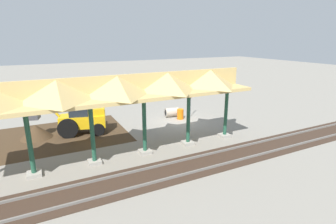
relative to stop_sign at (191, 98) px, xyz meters
The scene contains 9 objects.
ground_plane 2.44m from the stop_sign, 23.38° to the left, with size 120.00×120.00×0.00m, color gray.
dirt_work_zone 11.00m from the stop_sign, ahead, with size 9.14×7.00×0.01m, color #42301E.
platform_canopy 9.97m from the stop_sign, 33.56° to the left, with size 16.47×3.20×4.90m.
rail_tracks 8.43m from the stop_sign, 79.10° to the left, with size 60.00×2.58×0.15m.
stop_sign is the anchor object (origin of this frame).
backhoe 9.44m from the stop_sign, ahead, with size 5.21×2.46×2.82m.
dirt_mound 12.56m from the stop_sign, ahead, with size 4.33×4.33×1.92m, color #42301E.
concrete_pipe 2.15m from the stop_sign, 27.13° to the right, with size 1.32×1.01×0.81m.
traffic_barrel 1.77m from the stop_sign, 10.77° to the left, with size 0.56×0.56×0.90m, color orange.
Camera 1 is at (10.39, 18.51, 6.83)m, focal length 28.00 mm.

